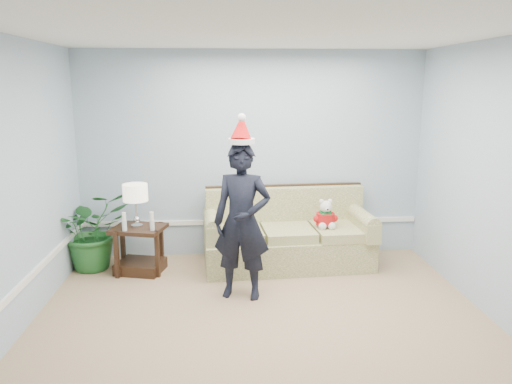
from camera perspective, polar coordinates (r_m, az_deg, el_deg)
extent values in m
cube|color=tan|center=(4.60, 1.26, -17.40)|extent=(4.50, 5.00, 0.02)
cube|color=white|center=(4.02, 1.45, 18.59)|extent=(4.50, 5.00, 0.02)
cube|color=#9AB4C4|center=(6.57, -0.54, 4.23)|extent=(4.50, 0.02, 2.70)
cube|color=#9AB4C4|center=(1.77, 8.76, -19.04)|extent=(4.50, 0.02, 2.70)
cube|color=white|center=(6.73, -0.51, -3.41)|extent=(4.48, 0.03, 0.06)
cube|color=white|center=(4.77, -27.19, -11.57)|extent=(0.03, 4.98, 0.06)
cube|color=#5F6831|center=(6.38, 3.59, -6.68)|extent=(2.13, 1.04, 0.40)
cube|color=#5F6831|center=(6.21, -2.22, -4.72)|extent=(0.66, 0.75, 0.12)
cube|color=#5F6831|center=(6.26, 3.68, -4.60)|extent=(0.66, 0.75, 0.12)
cube|color=#5F6831|center=(6.37, 9.44, -4.45)|extent=(0.66, 0.75, 0.12)
cube|color=#5F6831|center=(6.57, 3.28, -1.82)|extent=(2.08, 0.35, 0.55)
cube|color=black|center=(6.57, 3.24, 0.66)|extent=(2.07, 0.21, 0.05)
cube|color=#5F6831|center=(6.24, -5.06, -4.10)|extent=(0.24, 0.90, 0.24)
cube|color=#5F6831|center=(6.47, 12.00, -3.73)|extent=(0.24, 0.90, 0.24)
cube|color=#331C12|center=(6.22, -13.27, -4.10)|extent=(0.70, 0.63, 0.05)
cube|color=#331C12|center=(6.37, -13.06, -8.27)|extent=(0.63, 0.56, 0.13)
cube|color=#331C12|center=(6.17, -15.65, -6.94)|extent=(0.06, 0.06, 0.57)
cube|color=#331C12|center=(6.08, -11.21, -6.98)|extent=(0.06, 0.06, 0.57)
cube|color=#331C12|center=(6.52, -14.97, -5.85)|extent=(0.06, 0.06, 0.57)
cube|color=#331C12|center=(6.44, -10.77, -5.86)|extent=(0.06, 0.06, 0.57)
cylinder|color=silver|center=(6.21, -13.44, -3.77)|extent=(0.14, 0.14, 0.03)
sphere|color=silver|center=(6.19, -13.48, -3.07)|extent=(0.08, 0.08, 0.08)
cylinder|color=silver|center=(6.16, -13.54, -1.91)|extent=(0.02, 0.02, 0.30)
cylinder|color=white|center=(6.11, -13.63, -0.06)|extent=(0.30, 0.30, 0.20)
cylinder|color=silver|center=(6.08, -14.81, -3.74)|extent=(0.06, 0.06, 0.12)
cylinder|color=white|center=(6.05, -14.86, -2.73)|extent=(0.05, 0.05, 0.10)
cylinder|color=silver|center=(6.02, -11.79, -3.74)|extent=(0.06, 0.06, 0.12)
cylinder|color=white|center=(5.99, -11.83, -2.71)|extent=(0.05, 0.05, 0.10)
imported|color=#215F27|center=(6.53, -18.18, -4.16)|extent=(1.16, 1.13, 0.98)
imported|color=black|center=(5.29, -1.60, -3.42)|extent=(0.69, 0.53, 1.68)
cylinder|color=silver|center=(5.12, -1.66, 5.85)|extent=(0.32, 0.32, 0.05)
cone|color=red|center=(5.13, -1.68, 7.39)|extent=(0.28, 0.33, 0.32)
sphere|color=silver|center=(5.03, -1.65, 8.51)|extent=(0.08, 0.08, 0.08)
sphere|color=silver|center=(6.28, 7.93, -3.07)|extent=(0.21, 0.21, 0.21)
cylinder|color=red|center=(6.28, 7.93, -3.07)|extent=(0.24, 0.24, 0.15)
cylinder|color=#115B29|center=(6.26, 7.95, -2.32)|extent=(0.16, 0.16, 0.03)
sphere|color=silver|center=(6.19, 7.56, -3.91)|extent=(0.10, 0.10, 0.10)
sphere|color=silver|center=(6.22, 8.61, -3.88)|extent=(0.10, 0.10, 0.10)
sphere|color=silver|center=(6.23, 7.99, -1.67)|extent=(0.15, 0.15, 0.15)
sphere|color=black|center=(6.15, 8.15, -1.99)|extent=(0.02, 0.02, 0.02)
sphere|color=silver|center=(6.21, 7.51, -1.07)|extent=(0.06, 0.06, 0.06)
sphere|color=silver|center=(6.23, 8.47, -1.05)|extent=(0.06, 0.06, 0.06)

